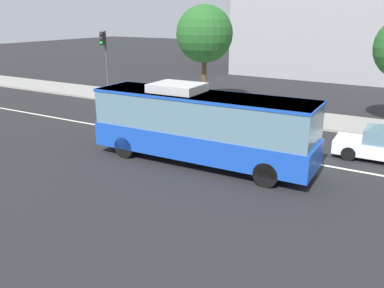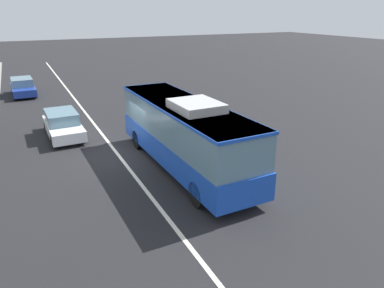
{
  "view_description": "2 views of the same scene",
  "coord_description": "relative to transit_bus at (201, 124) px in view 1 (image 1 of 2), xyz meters",
  "views": [
    {
      "loc": [
        5.22,
        -17.08,
        6.32
      ],
      "look_at": [
        -2.72,
        -3.46,
        1.19
      ],
      "focal_mm": 37.28,
      "sensor_mm": 36.0,
      "label": 1
    },
    {
      "loc": [
        -16.84,
        4.07,
        7.03
      ],
      "look_at": [
        -4.1,
        -2.22,
        1.64
      ],
      "focal_mm": 33.26,
      "sensor_mm": 36.0,
      "label": 2
    }
  ],
  "objects": [
    {
      "name": "street_tree_kerbside_centre",
      "position": [
        -5.78,
        10.9,
        3.2
      ],
      "size": [
        4.01,
        4.01,
        7.04
      ],
      "color": "#4C3823",
      "rests_on": "ground_plane"
    },
    {
      "name": "transit_bus",
      "position": [
        0.0,
        0.0,
        0.0
      ],
      "size": [
        10.05,
        2.7,
        3.46
      ],
      "rotation": [
        0.0,
        0.0,
        0.02
      ],
      "color": "#1947B7",
      "rests_on": "ground_plane"
    },
    {
      "name": "ground_plane",
      "position": [
        2.89,
        2.41,
        -1.81
      ],
      "size": [
        160.0,
        160.0,
        0.0
      ],
      "primitive_type": "plane",
      "color": "black"
    },
    {
      "name": "traffic_light_near_corner",
      "position": [
        -12.99,
        8.46,
        1.75
      ],
      "size": [
        0.32,
        0.62,
        5.2
      ],
      "rotation": [
        0.0,
        0.0,
        -1.59
      ],
      "color": "#47474C",
      "rests_on": "ground_plane"
    },
    {
      "name": "lane_centre_line",
      "position": [
        2.89,
        2.41,
        -1.8
      ],
      "size": [
        76.0,
        0.16,
        0.01
      ],
      "primitive_type": "cube",
      "color": "silver",
      "rests_on": "ground_plane"
    },
    {
      "name": "sidewalk_kerb",
      "position": [
        2.89,
        10.01,
        -1.74
      ],
      "size": [
        80.0,
        3.98,
        0.14
      ],
      "primitive_type": "cube",
      "color": "gray",
      "rests_on": "ground_plane"
    }
  ]
}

